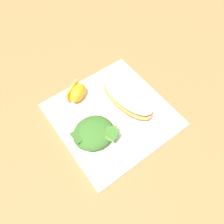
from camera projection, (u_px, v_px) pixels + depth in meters
The scene contains 5 objects.
ground at pixel (112, 117), 0.59m from camera, with size 3.00×3.00×0.00m, color olive.
white_plate at pixel (112, 116), 0.59m from camera, with size 0.28×0.28×0.02m, color white.
cheesy_pizza_bread at pixel (127, 97), 0.58m from camera, with size 0.09×0.18×0.04m.
green_salad_pile at pixel (94, 133), 0.53m from camera, with size 0.10×0.10×0.04m.
orange_wedge_front at pixel (77, 93), 0.59m from camera, with size 0.07×0.06×0.04m.
Camera 1 is at (0.18, 0.24, 0.51)m, focal length 35.87 mm.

